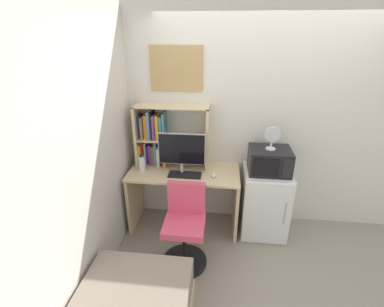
{
  "coord_description": "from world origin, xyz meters",
  "views": [
    {
      "loc": [
        -0.47,
        -3.2,
        2.28
      ],
      "look_at": [
        -0.79,
        -0.33,
        1.03
      ],
      "focal_mm": 25.85,
      "sensor_mm": 36.0,
      "label": 1
    }
  ],
  "objects": [
    {
      "name": "monitor",
      "position": [
        -0.91,
        -0.35,
        1.06
      ],
      "size": [
        0.54,
        0.21,
        0.49
      ],
      "color": "#B7B7BC",
      "rests_on": "desk"
    },
    {
      "name": "mini_fridge",
      "position": [
        0.08,
        -0.29,
        0.42
      ],
      "size": [
        0.54,
        0.54,
        0.83
      ],
      "color": "white",
      "rests_on": "ground_plane"
    },
    {
      "name": "desk_chair",
      "position": [
        -0.8,
        -0.89,
        0.41
      ],
      "size": [
        0.48,
        0.48,
        0.89
      ],
      "color": "black",
      "rests_on": "ground_plane"
    },
    {
      "name": "hutch_bookshelf",
      "position": [
        -1.2,
        -0.12,
        1.14
      ],
      "size": [
        0.88,
        0.26,
        0.75
      ],
      "color": "beige",
      "rests_on": "desk"
    },
    {
      "name": "keyboard",
      "position": [
        -0.87,
        -0.4,
        0.79
      ],
      "size": [
        0.38,
        0.16,
        0.02
      ],
      "primitive_type": "cube",
      "color": "black",
      "rests_on": "desk"
    },
    {
      "name": "desk",
      "position": [
        -0.89,
        -0.3,
        0.54
      ],
      "size": [
        1.31,
        0.6,
        0.78
      ],
      "color": "beige",
      "rests_on": "ground_plane"
    },
    {
      "name": "water_bottle",
      "position": [
        -1.39,
        -0.33,
        0.87
      ],
      "size": [
        0.08,
        0.08,
        0.2
      ],
      "color": "silver",
      "rests_on": "desk"
    },
    {
      "name": "desk_fan",
      "position": [
        0.08,
        -0.3,
        1.26
      ],
      "size": [
        0.17,
        0.11,
        0.26
      ],
      "color": "silver",
      "rests_on": "microwave"
    },
    {
      "name": "wall_left",
      "position": [
        -1.62,
        -1.6,
        1.3
      ],
      "size": [
        0.04,
        4.4,
        2.6
      ],
      "primitive_type": "cube",
      "color": "silver",
      "rests_on": "ground_plane"
    },
    {
      "name": "microwave",
      "position": [
        0.08,
        -0.29,
        0.97
      ],
      "size": [
        0.46,
        0.39,
        0.27
      ],
      "color": "black",
      "rests_on": "mini_fridge"
    },
    {
      "name": "computer_mouse",
      "position": [
        -0.54,
        -0.4,
        0.8
      ],
      "size": [
        0.06,
        0.1,
        0.04
      ],
      "primitive_type": "ellipsoid",
      "color": "silver",
      "rests_on": "desk"
    },
    {
      "name": "wall_back",
      "position": [
        0.4,
        0.02,
        1.3
      ],
      "size": [
        6.4,
        0.04,
        2.6
      ],
      "primitive_type": "cube",
      "color": "silver",
      "rests_on": "ground_plane"
    },
    {
      "name": "wall_corkboard",
      "position": [
        -1.01,
        -0.01,
        1.92
      ],
      "size": [
        0.59,
        0.02,
        0.49
      ],
      "primitive_type": "cube",
      "color": "tan"
    }
  ]
}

